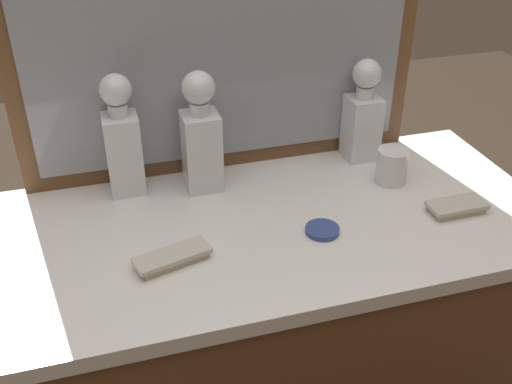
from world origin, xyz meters
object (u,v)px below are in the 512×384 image
(crystal_decanter_right, at_px, (123,146))
(crystal_decanter_rear, at_px, (362,120))
(crystal_tumbler_front, at_px, (391,168))
(silver_brush_rear, at_px, (457,207))
(silver_brush_left, at_px, (173,258))
(porcelain_dish, at_px, (322,230))
(crystal_decanter_far_left, at_px, (201,143))

(crystal_decanter_right, bearing_deg, crystal_decanter_rear, -0.22)
(crystal_tumbler_front, height_order, silver_brush_rear, crystal_tumbler_front)
(crystal_decanter_right, distance_m, silver_brush_left, 0.33)
(porcelain_dish, bearing_deg, silver_brush_rear, -1.92)
(silver_brush_rear, height_order, porcelain_dish, silver_brush_rear)
(crystal_decanter_rear, height_order, silver_brush_left, crystal_decanter_rear)
(crystal_decanter_rear, distance_m, porcelain_dish, 0.38)
(crystal_decanter_right, xyz_separation_m, crystal_decanter_far_left, (0.18, -0.03, -0.00))
(crystal_decanter_far_left, distance_m, silver_brush_left, 0.32)
(crystal_tumbler_front, distance_m, silver_brush_rear, 0.19)
(crystal_decanter_right, height_order, porcelain_dish, crystal_decanter_right)
(crystal_tumbler_front, xyz_separation_m, silver_brush_rear, (0.08, -0.17, -0.03))
(crystal_decanter_rear, distance_m, silver_brush_rear, 0.33)
(crystal_decanter_rear, distance_m, crystal_tumbler_front, 0.16)
(crystal_decanter_far_left, height_order, crystal_decanter_rear, crystal_decanter_far_left)
(crystal_decanter_far_left, relative_size, crystal_decanter_rear, 1.09)
(crystal_tumbler_front, relative_size, silver_brush_rear, 0.65)
(crystal_decanter_right, xyz_separation_m, silver_brush_rear, (0.70, -0.31, -0.11))
(crystal_decanter_far_left, bearing_deg, porcelain_dish, -52.06)
(crystal_decanter_rear, bearing_deg, silver_brush_rear, -71.88)
(crystal_decanter_rear, bearing_deg, crystal_decanter_far_left, -175.67)
(silver_brush_left, xyz_separation_m, porcelain_dish, (0.33, 0.01, -0.01))
(crystal_decanter_rear, relative_size, silver_brush_rear, 2.01)
(crystal_tumbler_front, bearing_deg, silver_brush_left, -163.48)
(crystal_decanter_right, xyz_separation_m, porcelain_dish, (0.38, -0.30, -0.11))
(crystal_decanter_far_left, relative_size, porcelain_dish, 3.95)
(crystal_decanter_right, xyz_separation_m, silver_brush_left, (0.06, -0.31, -0.11))
(crystal_tumbler_front, bearing_deg, silver_brush_rear, -63.89)
(crystal_decanter_rear, distance_m, silver_brush_left, 0.64)
(crystal_decanter_rear, xyz_separation_m, crystal_tumbler_front, (0.02, -0.14, -0.07))
(crystal_tumbler_front, xyz_separation_m, porcelain_dish, (-0.24, -0.15, -0.03))
(crystal_decanter_far_left, distance_m, silver_brush_rear, 0.60)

